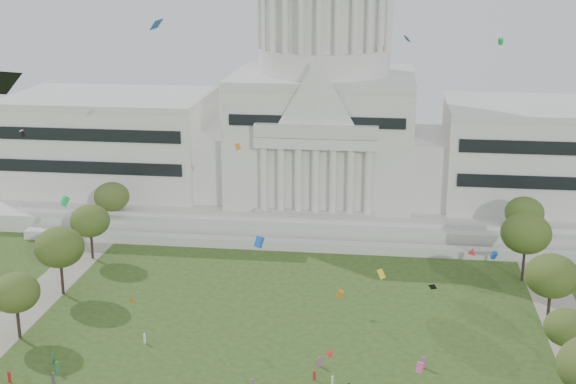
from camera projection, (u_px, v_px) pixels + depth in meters
capitol at (323, 122)px, 198.90m from camera, size 160.00×64.50×91.30m
row_tree_l_3 at (15, 293)px, 132.45m from camera, size 8.12×8.12×11.55m
row_tree_r_3 at (567, 328)px, 122.45m from camera, size 7.01×7.01×9.98m
row_tree_l_4 at (59, 247)px, 149.73m from camera, size 9.29×9.29×13.21m
row_tree_r_4 at (552, 276)px, 136.59m from camera, size 9.19×9.19×13.06m
row_tree_l_5 at (90, 221)px, 167.83m from camera, size 8.33×8.33×11.85m
row_tree_r_5 at (526, 233)px, 155.74m from camera, size 9.82×9.82×13.96m
row_tree_l_6 at (112, 197)px, 185.33m from camera, size 8.19×8.19×11.64m
row_tree_r_6 at (524, 213)px, 172.91m from camera, size 8.42×8.42×11.97m
kite_swarm at (272, 244)px, 98.46m from camera, size 99.19×105.01×63.41m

